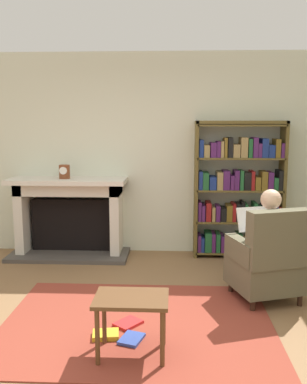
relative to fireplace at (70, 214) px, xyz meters
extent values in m
plane|color=olive|center=(1.08, -2.30, -0.56)|extent=(14.00, 14.00, 0.00)
cube|color=silver|center=(1.08, 0.25, 0.79)|extent=(5.60, 0.10, 2.70)
cube|color=brown|center=(1.08, -2.00, -0.56)|extent=(2.40, 1.80, 0.01)
cube|color=#4C4742|center=(0.00, -0.12, -0.54)|extent=(1.58, 0.64, 0.05)
cube|color=black|center=(0.00, 0.10, -0.16)|extent=(1.06, 0.20, 0.70)
cube|color=silver|center=(-0.63, -0.02, -0.07)|extent=(0.12, 0.44, 0.99)
cube|color=silver|center=(0.63, -0.02, -0.07)|extent=(0.12, 0.44, 0.99)
cube|color=silver|center=(0.00, -0.02, 0.35)|extent=(1.38, 0.44, 0.16)
cube|color=silver|center=(0.00, -0.08, 0.46)|extent=(1.54, 0.56, 0.06)
cylinder|color=brown|center=(-0.03, -0.10, 0.58)|extent=(0.14, 0.14, 0.18)
cylinder|color=white|center=(-0.03, -0.17, 0.60)|extent=(0.10, 0.01, 0.10)
cube|color=brown|center=(1.69, 0.04, 0.34)|extent=(0.04, 0.32, 1.80)
cube|color=brown|center=(2.82, 0.04, 0.34)|extent=(0.04, 0.32, 1.80)
cube|color=brown|center=(2.25, 0.04, 1.22)|extent=(1.17, 0.32, 0.04)
cube|color=brown|center=(2.25, 0.04, -0.50)|extent=(1.13, 0.32, 0.02)
cube|color=#4C1E59|center=(1.74, 0.03, -0.38)|extent=(0.04, 0.26, 0.22)
cube|color=navy|center=(1.79, 0.03, -0.39)|extent=(0.04, 0.26, 0.19)
cube|color=#1E592D|center=(1.86, 0.03, -0.36)|extent=(0.09, 0.26, 0.26)
cube|color=#4C1E59|center=(1.93, 0.03, -0.36)|extent=(0.05, 0.26, 0.25)
cube|color=#1E592D|center=(1.99, 0.03, -0.37)|extent=(0.05, 0.26, 0.25)
cube|color=#4C1E59|center=(2.05, 0.03, -0.38)|extent=(0.05, 0.26, 0.22)
cube|color=navy|center=(2.12, 0.03, -0.41)|extent=(0.07, 0.26, 0.17)
cube|color=#4C1E59|center=(2.20, 0.03, -0.40)|extent=(0.08, 0.26, 0.18)
cube|color=#1E592D|center=(2.27, 0.03, -0.37)|extent=(0.07, 0.26, 0.24)
cube|color=#997F4C|center=(2.36, 0.03, -0.40)|extent=(0.09, 0.26, 0.18)
cube|color=#1E592D|center=(2.43, 0.03, -0.39)|extent=(0.05, 0.26, 0.21)
cube|color=brown|center=(2.50, 0.03, -0.41)|extent=(0.07, 0.26, 0.16)
cube|color=brown|center=(2.57, 0.03, -0.37)|extent=(0.05, 0.26, 0.23)
cube|color=#1E592D|center=(2.63, 0.03, -0.37)|extent=(0.05, 0.26, 0.24)
cube|color=navy|center=(2.70, 0.03, -0.40)|extent=(0.08, 0.26, 0.18)
cube|color=navy|center=(2.78, 0.03, -0.37)|extent=(0.06, 0.26, 0.25)
cube|color=brown|center=(2.25, 0.04, -0.08)|extent=(1.13, 0.32, 0.02)
cube|color=#4C1E59|center=(1.74, 0.03, 0.06)|extent=(0.04, 0.26, 0.25)
cube|color=#4C1E59|center=(1.79, 0.03, 0.04)|extent=(0.04, 0.26, 0.21)
cube|color=maroon|center=(1.86, 0.03, 0.05)|extent=(0.07, 0.26, 0.24)
cube|color=#997F4C|center=(1.92, 0.03, 0.02)|extent=(0.04, 0.26, 0.19)
cube|color=#4C1E59|center=(1.98, 0.03, 0.03)|extent=(0.05, 0.26, 0.20)
cube|color=black|center=(2.05, 0.03, 0.02)|extent=(0.07, 0.26, 0.17)
cube|color=brown|center=(2.13, 0.03, 0.04)|extent=(0.07, 0.26, 0.21)
cube|color=maroon|center=(2.19, 0.03, 0.05)|extent=(0.04, 0.26, 0.23)
cube|color=black|center=(2.25, 0.03, 0.05)|extent=(0.06, 0.26, 0.23)
cube|color=black|center=(2.30, 0.03, 0.06)|extent=(0.04, 0.26, 0.26)
cube|color=#1E592D|center=(2.35, 0.03, 0.05)|extent=(0.04, 0.26, 0.23)
cube|color=#997F4C|center=(2.40, 0.03, 0.02)|extent=(0.07, 0.26, 0.18)
cube|color=#1E592D|center=(2.47, 0.03, 0.05)|extent=(0.04, 0.26, 0.25)
cube|color=#1E592D|center=(2.52, 0.03, 0.03)|extent=(0.06, 0.26, 0.20)
cube|color=black|center=(2.58, 0.03, 0.03)|extent=(0.04, 0.26, 0.21)
cube|color=brown|center=(2.64, 0.03, 0.02)|extent=(0.05, 0.26, 0.18)
cube|color=navy|center=(2.71, 0.03, 0.06)|extent=(0.08, 0.26, 0.26)
cube|color=maroon|center=(2.77, 0.03, 0.03)|extent=(0.04, 0.26, 0.20)
cube|color=brown|center=(2.25, 0.04, 0.34)|extent=(1.13, 0.32, 0.02)
cube|color=navy|center=(1.74, 0.03, 0.47)|extent=(0.05, 0.26, 0.23)
cube|color=#1E592D|center=(1.81, 0.03, 0.46)|extent=(0.08, 0.26, 0.22)
cube|color=navy|center=(1.90, 0.03, 0.43)|extent=(0.09, 0.26, 0.17)
cube|color=#997F4C|center=(1.99, 0.03, 0.47)|extent=(0.08, 0.26, 0.23)
cube|color=#4C1E59|center=(2.08, 0.03, 0.48)|extent=(0.08, 0.26, 0.25)
cube|color=#4C1E59|center=(2.15, 0.03, 0.44)|extent=(0.05, 0.26, 0.19)
cube|color=#4C1E59|center=(2.21, 0.03, 0.48)|extent=(0.06, 0.26, 0.25)
cube|color=#1E592D|center=(2.27, 0.03, 0.48)|extent=(0.05, 0.26, 0.25)
cube|color=black|center=(2.35, 0.03, 0.46)|extent=(0.09, 0.26, 0.23)
cube|color=maroon|center=(2.42, 0.03, 0.47)|extent=(0.04, 0.26, 0.24)
cube|color=brown|center=(2.48, 0.03, 0.44)|extent=(0.07, 0.26, 0.17)
cube|color=brown|center=(2.56, 0.03, 0.47)|extent=(0.07, 0.26, 0.24)
cube|color=#4C1E59|center=(2.64, 0.03, 0.47)|extent=(0.07, 0.26, 0.23)
cube|color=#1E592D|center=(2.71, 0.03, 0.43)|extent=(0.06, 0.26, 0.16)
cube|color=black|center=(2.78, 0.03, 0.48)|extent=(0.08, 0.26, 0.26)
cube|color=brown|center=(2.25, 0.04, 0.76)|extent=(1.13, 0.32, 0.02)
cube|color=navy|center=(1.75, 0.03, 0.88)|extent=(0.06, 0.26, 0.22)
cube|color=#997F4C|center=(1.82, 0.03, 0.85)|extent=(0.07, 0.26, 0.16)
cube|color=#4C1E59|center=(1.90, 0.03, 0.87)|extent=(0.07, 0.26, 0.19)
cube|color=#4C1E59|center=(1.97, 0.03, 0.87)|extent=(0.05, 0.26, 0.21)
cube|color=#997F4C|center=(2.01, 0.03, 0.88)|extent=(0.04, 0.26, 0.21)
cube|color=brown|center=(2.06, 0.03, 0.90)|extent=(0.04, 0.26, 0.25)
cube|color=black|center=(2.12, 0.03, 0.90)|extent=(0.06, 0.26, 0.26)
cube|color=#997F4C|center=(2.20, 0.03, 0.86)|extent=(0.09, 0.26, 0.17)
cube|color=#997F4C|center=(2.29, 0.03, 0.90)|extent=(0.09, 0.26, 0.26)
cube|color=#1E592D|center=(2.37, 0.03, 0.89)|extent=(0.05, 0.26, 0.24)
cube|color=#4C1E59|center=(2.43, 0.03, 0.90)|extent=(0.06, 0.26, 0.26)
cube|color=#4C1E59|center=(2.49, 0.03, 0.86)|extent=(0.04, 0.26, 0.18)
cube|color=navy|center=(2.55, 0.03, 0.89)|extent=(0.08, 0.26, 0.24)
cube|color=navy|center=(2.64, 0.03, 0.85)|extent=(0.08, 0.26, 0.16)
cube|color=brown|center=(2.72, 0.03, 0.89)|extent=(0.06, 0.26, 0.24)
cube|color=#4C1E59|center=(2.79, 0.03, 0.86)|extent=(0.07, 0.26, 0.19)
cube|color=brown|center=(2.25, 0.04, 1.18)|extent=(1.13, 0.32, 0.02)
cylinder|color=#331E14|center=(2.50, -1.08, -0.50)|extent=(0.05, 0.05, 0.12)
cylinder|color=#331E14|center=(2.01, -1.23, -0.50)|extent=(0.05, 0.05, 0.12)
cylinder|color=#331E14|center=(2.64, -1.53, -0.50)|extent=(0.05, 0.05, 0.12)
cylinder|color=#331E14|center=(2.15, -1.69, -0.50)|extent=(0.05, 0.05, 0.12)
cube|color=brown|center=(2.33, -1.38, -0.29)|extent=(0.79, 0.77, 0.30)
cube|color=brown|center=(2.40, -1.61, 0.13)|extent=(0.66, 0.35, 0.55)
cube|color=brown|center=(2.58, -1.30, -0.03)|extent=(0.28, 0.55, 0.22)
cube|color=brown|center=(2.07, -1.47, -0.03)|extent=(0.28, 0.55, 0.22)
cube|color=silver|center=(2.34, -1.43, 0.11)|extent=(0.37, 0.29, 0.50)
sphere|color=#D8AD8C|center=(2.34, -1.43, 0.48)|extent=(0.20, 0.20, 0.20)
cube|color=#191E3F|center=(2.36, -1.22, -0.09)|extent=(0.24, 0.42, 0.12)
cube|color=#191E3F|center=(2.20, -1.26, -0.09)|extent=(0.24, 0.42, 0.12)
cylinder|color=#191E3F|center=(2.30, -1.04, -0.35)|extent=(0.10, 0.10, 0.42)
cylinder|color=#191E3F|center=(2.14, -1.08, -0.35)|extent=(0.10, 0.10, 0.42)
cube|color=white|center=(2.24, -1.12, 0.21)|extent=(0.38, 0.21, 0.25)
cube|color=brown|center=(1.08, -2.51, -0.10)|extent=(0.56, 0.39, 0.03)
cylinder|color=brown|center=(0.84, -2.67, -0.34)|extent=(0.04, 0.04, 0.45)
cylinder|color=brown|center=(1.32, -2.67, -0.34)|extent=(0.04, 0.04, 0.45)
cylinder|color=brown|center=(0.84, -2.36, -0.34)|extent=(0.04, 0.04, 0.45)
cylinder|color=brown|center=(1.32, -2.36, -0.34)|extent=(0.04, 0.04, 0.45)
cube|color=red|center=(1.00, -2.04, -0.54)|extent=(0.28, 0.29, 0.03)
cube|color=#334CA5|center=(1.06, -2.31, -0.54)|extent=(0.22, 0.26, 0.03)
cube|color=gold|center=(0.84, -2.26, -0.53)|extent=(0.24, 0.19, 0.04)
camera|label=1|loc=(1.39, -5.52, 1.21)|focal=39.58mm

